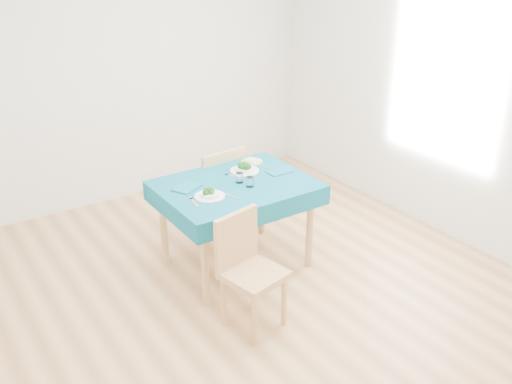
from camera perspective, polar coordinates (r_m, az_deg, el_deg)
room_shell at (r=4.02m, az=-0.00°, el=6.46°), size 4.02×4.52×2.73m
table at (r=4.74m, az=-1.97°, el=-3.34°), size 1.20×0.91×0.76m
chair_near at (r=3.98m, az=-0.21°, el=-7.64°), size 0.46×0.49×0.96m
chair_far at (r=5.26m, az=-4.45°, el=1.66°), size 0.48×0.52×1.12m
bowl_near at (r=4.34m, az=-4.66°, el=-0.08°), size 0.23×0.23×0.07m
bowl_far at (r=4.80m, az=-1.16°, el=2.48°), size 0.24×0.24×0.07m
fork_near at (r=4.28m, az=-6.19°, el=-1.05°), size 0.05×0.17×0.00m
knife_near at (r=4.37m, az=-2.62°, el=-0.36°), size 0.09×0.21×0.00m
fork_far at (r=4.71m, az=-2.27°, el=1.57°), size 0.08×0.17×0.00m
knife_far at (r=4.86m, az=1.45°, el=2.33°), size 0.04×0.22×0.00m
napkin_near at (r=4.52m, az=-6.92°, el=0.46°), size 0.27×0.24×0.01m
napkin_far at (r=4.80m, az=2.34°, el=2.09°), size 0.21×0.15×0.01m
tumbler_center at (r=4.58m, az=-1.66°, el=1.44°), size 0.06×0.06×0.08m
tumbler_side at (r=4.51m, az=-0.62°, el=1.03°), size 0.06×0.06×0.08m
side_plate at (r=5.01m, az=-0.41°, el=3.07°), size 0.19×0.19×0.01m
bread_slice at (r=5.00m, az=-0.41°, el=3.20°), size 0.13×0.13×0.01m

